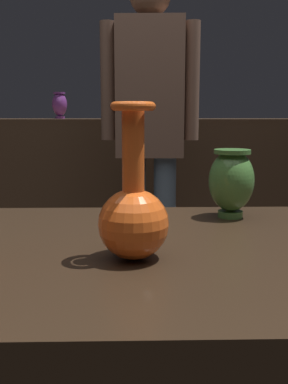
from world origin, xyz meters
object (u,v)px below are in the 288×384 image
at_px(vase_tall_behind, 231,181).
at_px(shelf_vase_left, 60,104).
at_px(visitor_center_back, 150,124).
at_px(shelf_vase_center, 138,102).
at_px(vase_centerpiece, 133,212).

height_order(vase_tall_behind, shelf_vase_left, shelf_vase_left).
height_order(vase_tall_behind, visitor_center_back, visitor_center_back).
relative_size(vase_tall_behind, shelf_vase_left, 0.87).
bearing_deg(shelf_vase_center, vase_centerpiece, -90.85).
height_order(vase_centerpiece, vase_tall_behind, vase_centerpiece).
height_order(shelf_vase_left, shelf_vase_center, shelf_vase_center).
bearing_deg(shelf_vase_center, vase_tall_behind, -84.95).
xyz_separation_m(vase_tall_behind, visitor_center_back, (-0.13, 1.22, 0.09)).
bearing_deg(shelf_vase_center, shelf_vase_left, 176.21).
distance_m(shelf_vase_left, visitor_center_back, 1.01).
xyz_separation_m(vase_centerpiece, visitor_center_back, (0.08, 1.50, 0.10)).
xyz_separation_m(vase_tall_behind, shelf_vase_left, (-0.70, 2.05, 0.20)).
xyz_separation_m(shelf_vase_left, visitor_center_back, (0.57, -0.83, -0.11)).
distance_m(vase_tall_behind, visitor_center_back, 1.23).
bearing_deg(visitor_center_back, shelf_vase_center, -84.03).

